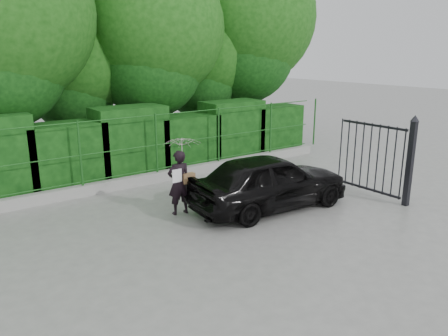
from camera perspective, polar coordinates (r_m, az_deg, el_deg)
ground at (r=9.78m, az=1.76°, el=-8.38°), size 80.00×80.00×0.00m
kerb at (r=13.35m, az=-10.17°, el=-1.42°), size 14.00×0.25×0.30m
fence at (r=13.19m, az=-9.52°, el=3.11°), size 14.13×0.06×1.80m
hedge at (r=13.99m, az=-12.50°, el=2.86°), size 14.20×1.20×2.30m
trees at (r=16.24m, az=-12.46°, el=17.34°), size 17.10×6.15×8.08m
gate at (r=12.25m, az=21.25°, el=1.29°), size 0.22×2.33×2.36m
woman at (r=10.59m, az=-5.59°, el=0.49°), size 0.90×0.90×1.89m
car at (r=11.04m, az=5.99°, el=-1.72°), size 4.31×2.01×1.43m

